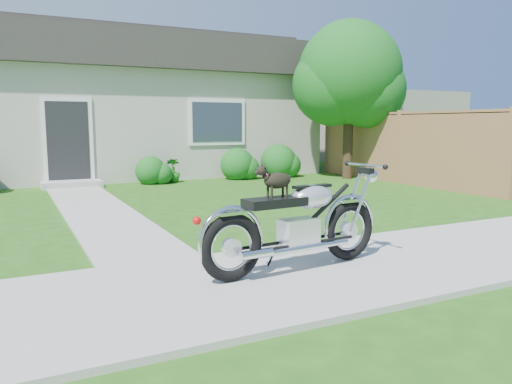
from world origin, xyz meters
TOP-DOWN VIEW (x-y plane):
  - ground at (0.00, 0.00)m, footprint 80.00×80.00m
  - sidewalk at (0.00, 0.00)m, footprint 24.00×2.20m
  - walkway at (-1.50, 5.00)m, footprint 1.20×8.00m
  - house at (-0.00, 11.99)m, footprint 12.60×7.03m
  - fence at (6.30, 5.75)m, footprint 0.12×6.62m
  - tree_near at (5.91, 7.20)m, footprint 2.88×2.87m
  - tree_far at (7.90, 9.87)m, footprint 3.30×3.30m
  - shrub_row at (-0.08, 8.50)m, footprint 10.80×1.04m
  - potted_plant_right at (1.05, 8.55)m, footprint 0.44×0.44m
  - motorcycle_with_dog at (-0.21, 0.10)m, footprint 2.22×0.60m

SIDE VIEW (x-z plane):
  - ground at x=0.00m, z-range 0.00..0.00m
  - walkway at x=-1.50m, z-range 0.00..0.03m
  - sidewalk at x=0.00m, z-range 0.00..0.04m
  - potted_plant_right at x=1.05m, z-range 0.00..0.65m
  - shrub_row at x=-0.08m, z-range -0.11..0.93m
  - motorcycle_with_dog at x=-0.21m, z-range -0.02..1.09m
  - fence at x=6.30m, z-range -0.01..1.89m
  - house at x=0.00m, z-range -0.09..4.41m
  - tree_near at x=5.91m, z-range 0.62..5.02m
  - tree_far at x=7.90m, z-range 0.72..5.78m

